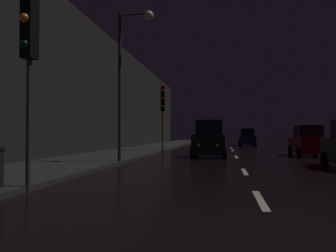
% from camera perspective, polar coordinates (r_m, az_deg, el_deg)
% --- Properties ---
extents(ground, '(27.67, 84.00, 0.02)m').
position_cam_1_polar(ground, '(28.89, 11.01, -4.15)').
color(ground, black).
extents(sidewalk_left, '(4.40, 84.00, 0.15)m').
position_cam_1_polar(sidewalk_left, '(29.68, -3.93, -3.94)').
color(sidewalk_left, '#33302D').
rests_on(sidewalk_left, ground).
extents(building_facade_left, '(0.80, 63.00, 9.33)m').
position_cam_1_polar(building_facade_left, '(27.25, -10.99, 5.53)').
color(building_facade_left, '#2D2B28').
rests_on(building_facade_left, ground).
extents(lane_centerline, '(0.16, 28.88, 0.01)m').
position_cam_1_polar(lane_centerline, '(20.78, 11.61, -5.21)').
color(lane_centerline, beige).
rests_on(lane_centerline, ground).
extents(traffic_light_far_left, '(0.36, 0.48, 5.04)m').
position_cam_1_polar(traffic_light_far_left, '(25.43, -0.92, 3.76)').
color(traffic_light_far_left, '#38383A').
rests_on(traffic_light_far_left, ground).
extents(traffic_light_near_left, '(0.34, 0.47, 5.14)m').
position_cam_1_polar(traffic_light_near_left, '(9.05, -22.71, 13.77)').
color(traffic_light_near_left, '#38383A').
rests_on(traffic_light_near_left, ground).
extents(streetlamp_overhead, '(1.70, 0.44, 7.10)m').
position_cam_1_polar(streetlamp_overhead, '(15.84, -6.64, 10.69)').
color(streetlamp_overhead, '#2D2D30').
rests_on(streetlamp_overhead, ground).
extents(car_approaching_headlights, '(2.06, 4.47, 2.25)m').
position_cam_1_polar(car_approaching_headlights, '(20.77, 7.13, -2.40)').
color(car_approaching_headlights, black).
rests_on(car_approaching_headlights, ground).
extents(car_distant_taillights, '(1.84, 3.99, 2.01)m').
position_cam_1_polar(car_distant_taillights, '(38.83, 13.36, -2.05)').
color(car_distant_taillights, '#141E51').
rests_on(car_distant_taillights, ground).
extents(car_parked_right_far, '(1.80, 3.90, 1.96)m').
position_cam_1_polar(car_parked_right_far, '(23.07, 22.77, -2.53)').
color(car_parked_right_far, maroon).
rests_on(car_parked_right_far, ground).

